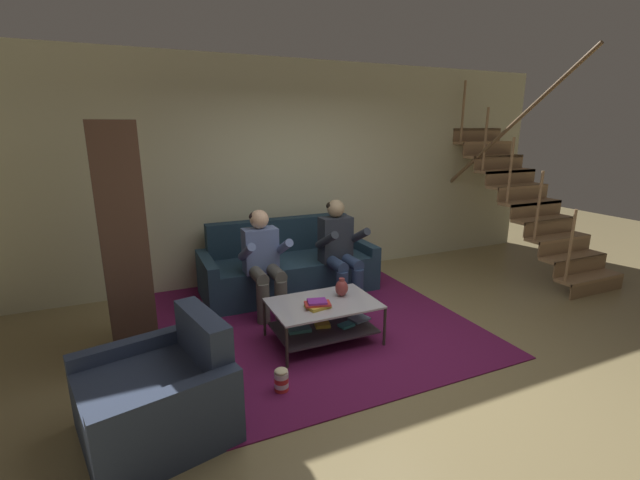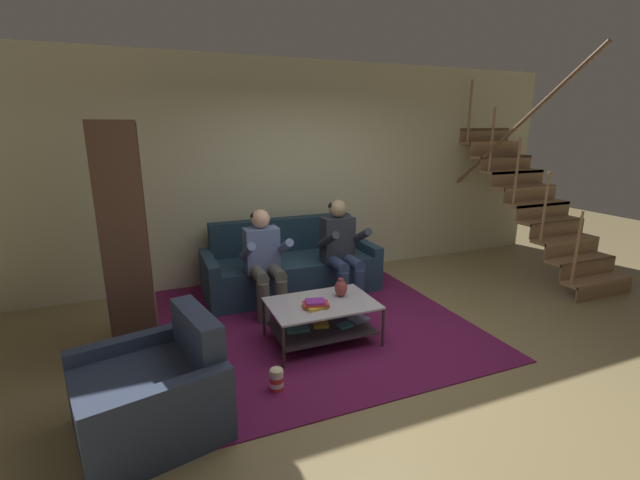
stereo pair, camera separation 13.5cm
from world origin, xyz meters
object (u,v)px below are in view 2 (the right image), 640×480
couch (290,268)px  bookshelf (123,258)px  vase (341,288)px  book_stack (316,304)px  coffee_table (322,316)px  armchair (153,394)px  popcorn_tub (276,379)px  person_seated_right (341,247)px  person_seated_left (264,258)px

couch → bookshelf: 2.16m
vase → book_stack: bearing=-153.5°
couch → coffee_table: couch is taller
bookshelf → armchair: (0.16, -1.26, -0.63)m
coffee_table → bookshelf: bookshelf is taller
bookshelf → popcorn_tub: size_ratio=10.57×
couch → armchair: bearing=-128.4°
vase → popcorn_tub: 1.19m
book_stack → armchair: bearing=-156.3°
person_seated_right → bookshelf: 2.38m
couch → coffee_table: size_ratio=2.12×
couch → coffee_table: (-0.15, -1.43, -0.03)m
couch → armchair: 2.75m
coffee_table → vase: (0.23, 0.08, 0.23)m
bookshelf → armchair: 1.41m
armchair → person_seated_left: bearing=52.7°
coffee_table → popcorn_tub: (-0.65, -0.62, -0.17)m
couch → person_seated_right: (0.47, -0.53, 0.37)m
couch → popcorn_tub: 2.20m
person_seated_right → vase: person_seated_right is taller
couch → bookshelf: bearing=-154.4°
person_seated_left → bookshelf: bookshelf is taller
couch → armchair: couch is taller
couch → coffee_table: bearing=-95.9°
person_seated_right → coffee_table: (-0.62, -0.90, -0.40)m
person_seated_right → book_stack: bearing=-126.2°
couch → book_stack: size_ratio=8.13×
coffee_table → book_stack: (-0.10, -0.09, 0.17)m
coffee_table → book_stack: book_stack is taller
book_stack → armchair: armchair is taller
book_stack → couch: bearing=80.5°
couch → book_stack: bearing=-99.5°
coffee_table → bookshelf: size_ratio=0.49×
bookshelf → popcorn_tub: (1.07, -1.15, -0.81)m
popcorn_tub → couch: bearing=68.6°
book_stack → armchair: 1.60m
couch → popcorn_tub: couch is taller
couch → coffee_table: 1.43m
armchair → coffee_table: bearing=25.0°
coffee_table → book_stack: 0.22m
person_seated_left → popcorn_tub: person_seated_left is taller
person_seated_left → armchair: bearing=-127.3°
vase → armchair: (-1.79, -0.81, -0.22)m
person_seated_right → book_stack: person_seated_right is taller
vase → book_stack: 0.38m
person_seated_right → vase: 0.92m
book_stack → popcorn_tub: 0.83m
popcorn_tub → book_stack: bearing=44.0°
coffee_table → bookshelf: 1.91m
person_seated_right → vase: bearing=-115.2°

